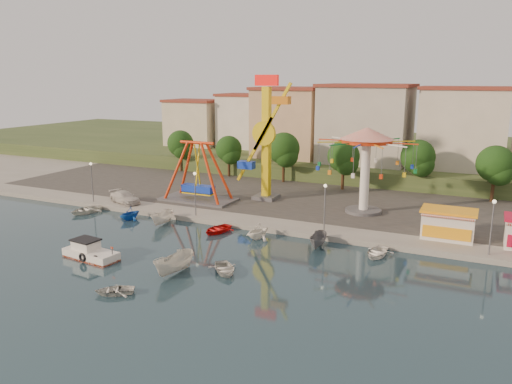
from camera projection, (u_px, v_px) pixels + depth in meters
The scene contains 35 objects.
ground at pixel (195, 267), 45.14m from camera, with size 200.00×200.00×0.00m, color #152C3A.
quay_deck at pixel (361, 162), 99.72m from camera, with size 200.00×100.00×0.60m, color #9E998E.
asphalt_pad at pixel (307, 193), 71.45m from camera, with size 90.00×28.00×0.01m, color #4C4944.
hill_terrace at pixel (367, 153), 103.86m from camera, with size 200.00×60.00×3.00m, color #384C26.
pirate_ship_ride at pixel (198, 173), 66.27m from camera, with size 10.00×5.00×8.00m.
kamikaze_tower at pixel (267, 141), 65.85m from camera, with size 5.50×3.10×16.50m.
wave_swinger at pixel (366, 151), 59.44m from camera, with size 11.60×11.60×10.40m.
booth_left at pixel (448, 224), 50.84m from camera, with size 5.40×3.78×3.08m.
lamp_post_0 at pixel (92, 183), 65.90m from camera, with size 0.14×0.14×5.00m, color #59595E.
lamp_post_1 at pixel (195, 195), 59.24m from camera, with size 0.14×0.14×5.00m, color #59595E.
lamp_post_2 at pixel (325, 210), 52.58m from camera, with size 0.14×0.14×5.00m, color #59595E.
lamp_post_3 at pixel (491, 229), 45.91m from camera, with size 0.14×0.14×5.00m, color #59595E.
tree_0 at pixel (180, 144), 87.34m from camera, with size 4.60×4.60×7.19m.
tree_1 at pixel (229, 149), 82.59m from camera, with size 4.35×4.35×6.80m.
tree_2 at pixel (284, 149), 77.88m from camera, with size 5.02×5.02×7.85m.
tree_3 at pixel (344, 156), 72.52m from camera, with size 4.68×4.68×7.32m.
tree_4 at pixel (418, 157), 70.95m from camera, with size 4.86×4.86×7.60m.
tree_5 at pixel (495, 164), 65.19m from camera, with size 4.83×4.83×7.54m.
building_0 at pixel (174, 119), 97.64m from camera, with size 9.26×9.53×11.87m, color beige.
building_1 at pixel (241, 127), 97.68m from camera, with size 12.33×9.01×8.63m, color silver.
building_2 at pixel (306, 123), 92.42m from camera, with size 11.95×9.28×11.23m, color tan.
building_3 at pixel (377, 133), 84.12m from camera, with size 12.59×10.50×9.20m, color beige.
building_4 at pixel (464, 135), 81.51m from camera, with size 10.75×9.23×9.24m, color beige.
cabin_motorboat at pixel (90, 253), 47.07m from camera, with size 5.84×2.76×1.98m.
rowboat_a at pixel (225, 269), 43.65m from camera, with size 2.56×3.59×0.74m, color silver.
rowboat_b at pixel (115, 290), 39.36m from camera, with size 2.20×3.08×0.64m, color silver.
skiff at pixel (174, 264), 43.26m from camera, with size 1.78×4.73×1.83m, color silver.
van at pixel (125, 197), 65.65m from camera, with size 2.09×5.15×1.49m, color silver.
moored_boat_0 at pixel (86, 210), 62.99m from camera, with size 2.92×4.09×0.85m, color silver.
moored_boat_1 at pixel (130, 213), 59.99m from camera, with size 2.60×3.01×1.59m, color blue.
moored_boat_2 at pixel (163, 218), 57.99m from camera, with size 1.55×4.11×1.59m, color silver.
moored_boat_3 at pixel (217, 229), 55.04m from camera, with size 2.70×3.77×0.78m, color red.
moored_boat_4 at pixel (258, 231), 52.87m from camera, with size 2.82×3.26×1.72m, color white.
moored_boat_5 at pixel (318, 240), 50.10m from camera, with size 1.44×3.83×1.48m, color slate.
moored_boat_6 at pixel (377, 252), 47.73m from camera, with size 2.63×3.68×0.76m, color white.
Camera 1 is at (23.16, -36.05, 16.67)m, focal length 35.00 mm.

